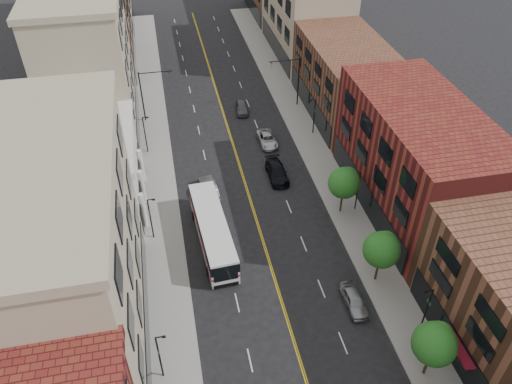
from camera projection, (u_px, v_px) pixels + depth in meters
sidewalk_left at (158, 174)px, 60.25m from camera, size 4.00×110.00×0.15m
sidewalk_right at (317, 155)px, 63.41m from camera, size 4.00×110.00×0.15m
bldg_l_tanoffice at (63, 264)px, 36.79m from camera, size 10.00×22.00×18.00m
bldg_l_white at (90, 175)px, 53.63m from camera, size 10.00×14.00×8.00m
bldg_l_far_a at (88, 65)px, 63.41m from camera, size 10.00×20.00×18.00m
bldg_l_far_b at (97, 21)px, 79.56m from camera, size 10.00×20.00×15.00m
bldg_r_mid at (416, 159)px, 52.42m from camera, size 10.00×22.00×12.00m
bldg_r_far_a at (346, 79)px, 69.02m from camera, size 10.00×20.00×10.00m
bldg_r_far_b at (305, 13)px, 83.73m from camera, size 10.00×22.00×14.00m
tree_r_1 at (435, 342)px, 37.24m from camera, size 3.40×3.40×5.59m
tree_r_2 at (382, 248)px, 44.85m from camera, size 3.40×3.40×5.59m
tree_r_3 at (345, 182)px, 52.45m from camera, size 3.40×3.40×5.59m
lamp_l_1 at (160, 355)px, 37.74m from camera, size 0.81×0.55×5.05m
lamp_l_2 at (151, 217)px, 49.91m from camera, size 0.81×0.55×5.05m
lamp_l_3 at (145, 133)px, 62.08m from camera, size 0.81×0.55×5.05m
lamp_r_1 at (427, 307)px, 41.20m from camera, size 0.81×0.55×5.05m
lamp_r_2 at (358, 189)px, 53.37m from camera, size 0.81×0.55×5.05m
lamp_r_3 at (314, 114)px, 65.54m from camera, size 0.81×0.55×5.05m
signal_mast_left at (147, 90)px, 67.21m from camera, size 4.49×0.18×7.20m
signal_mast_right at (294, 76)px, 70.46m from camera, size 4.49×0.18×7.20m
city_bus at (213, 230)px, 50.03m from camera, size 3.54×12.55×3.19m
car_parked_far at (354, 300)px, 44.59m from camera, size 1.72×4.19×1.42m
car_lane_behind at (209, 188)px, 57.06m from camera, size 2.08×4.80×1.54m
car_lane_a at (277, 172)px, 59.39m from camera, size 2.15×5.28×1.53m
car_lane_b at (267, 139)px, 65.15m from camera, size 2.24×4.71×1.30m
car_lane_c at (242, 108)px, 71.52m from camera, size 2.06×4.29×1.41m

